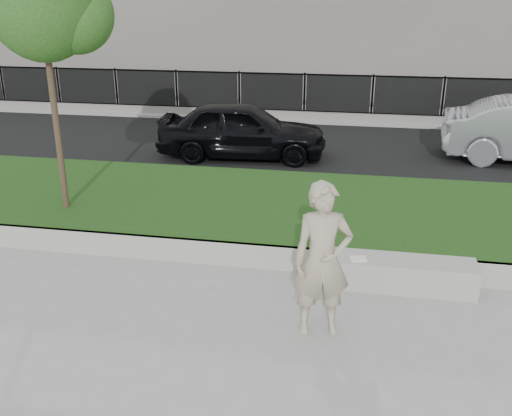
% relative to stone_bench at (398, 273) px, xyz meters
% --- Properties ---
extents(ground, '(90.00, 90.00, 0.00)m').
position_rel_stone_bench_xyz_m(ground, '(-1.98, -0.80, -0.22)').
color(ground, gray).
rests_on(ground, ground).
extents(grass_bank, '(34.00, 4.00, 0.40)m').
position_rel_stone_bench_xyz_m(grass_bank, '(-1.98, 2.20, -0.02)').
color(grass_bank, black).
rests_on(grass_bank, ground).
extents(grass_kerb, '(34.00, 0.08, 0.40)m').
position_rel_stone_bench_xyz_m(grass_kerb, '(-1.98, 0.24, -0.02)').
color(grass_kerb, gray).
rests_on(grass_kerb, ground).
extents(street, '(34.00, 7.00, 0.04)m').
position_rel_stone_bench_xyz_m(street, '(-1.98, 7.70, -0.20)').
color(street, black).
rests_on(street, ground).
extents(far_pavement, '(34.00, 3.00, 0.12)m').
position_rel_stone_bench_xyz_m(far_pavement, '(-1.98, 12.20, -0.16)').
color(far_pavement, gray).
rests_on(far_pavement, ground).
extents(iron_fence, '(32.00, 0.30, 1.50)m').
position_rel_stone_bench_xyz_m(iron_fence, '(-1.98, 11.20, 0.32)').
color(iron_fence, slate).
rests_on(iron_fence, far_pavement).
extents(stone_bench, '(2.18, 0.55, 0.45)m').
position_rel_stone_bench_xyz_m(stone_bench, '(0.00, 0.00, 0.00)').
color(stone_bench, gray).
rests_on(stone_bench, ground).
extents(man, '(0.81, 0.63, 1.98)m').
position_rel_stone_bench_xyz_m(man, '(-1.03, -1.36, 0.77)').
color(man, tan).
rests_on(man, ground).
extents(book, '(0.27, 0.22, 0.03)m').
position_rel_stone_bench_xyz_m(book, '(-0.59, -0.11, 0.24)').
color(book, white).
rests_on(book, stone_bench).
extents(car_dark, '(4.40, 2.05, 1.46)m').
position_rel_stone_bench_xyz_m(car_dark, '(-3.67, 6.38, 0.55)').
color(car_dark, black).
rests_on(car_dark, street).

